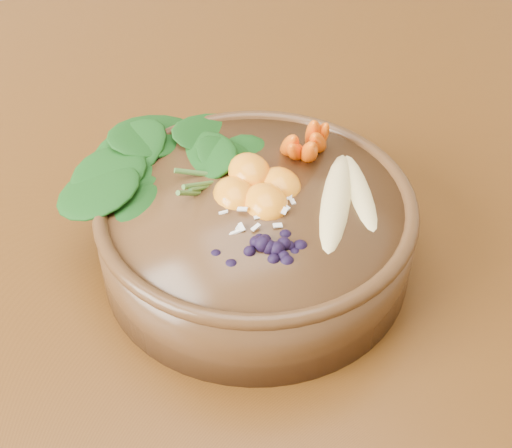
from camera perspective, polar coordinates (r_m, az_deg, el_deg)
The scene contains 7 objects.
stoneware_bowl at distance 0.57m, azimuth 0.00°, elevation -0.75°, with size 0.25×0.25×0.07m, color #50331C.
kale_heap at distance 0.58m, azimuth -4.08°, elevation 6.42°, with size 0.16×0.15×0.04m, color #134211, non-canonical shape.
carrot_cluster at distance 0.58m, azimuth 4.12°, elevation 8.75°, with size 0.05×0.05×0.07m, color #EF6009, non-canonical shape.
banana_halves at distance 0.55m, azimuth 7.46°, elevation 3.20°, with size 0.09×0.13×0.02m.
mandarin_cluster at distance 0.55m, azimuth 0.11°, elevation 3.94°, with size 0.07×0.08×0.03m, color orange, non-canonical shape.
blueberry_pile at distance 0.50m, azimuth 0.56°, elevation -0.48°, with size 0.11×0.09×0.03m, color black, non-canonical shape.
coconut_flakes at distance 0.53m, azimuth 0.27°, elevation 0.92°, with size 0.08×0.06×0.01m, color white, non-canonical shape.
Camera 1 is at (0.08, -0.53, 1.17)m, focal length 50.00 mm.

